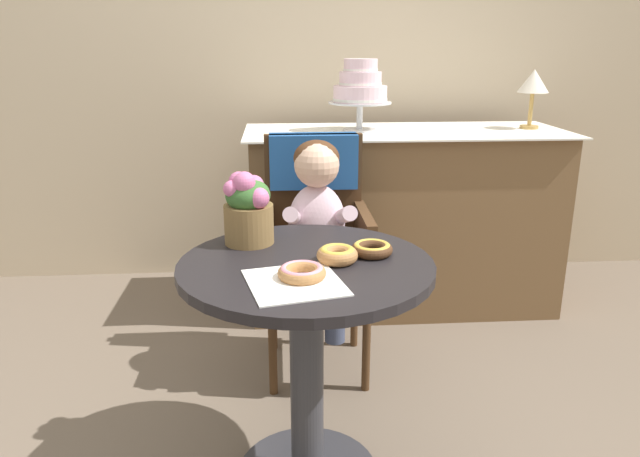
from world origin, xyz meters
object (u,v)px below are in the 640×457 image
Objects in this scene: flower_vase at (248,206)px; wicker_chair at (315,215)px; table_lamp at (533,84)px; seated_child at (317,216)px; donut_side at (372,248)px; donut_mid at (337,254)px; donut_front at (302,272)px; cafe_table at (307,330)px; tiered_cake_stand at (360,88)px.

wicker_chair is at bearing 67.54° from flower_vase.
flower_vase is at bearing -139.48° from table_lamp.
donut_side is at bearing -77.69° from seated_child.
donut_mid is 0.12m from donut_side.
wicker_chair is 3.35× the size of table_lamp.
flower_vase is (-0.25, 0.19, 0.09)m from donut_mid.
donut_front is at bearing -102.38° from wicker_chair.
flower_vase is (-0.16, 0.18, 0.33)m from cafe_table.
flower_vase is (-0.15, 0.30, 0.10)m from donut_front.
donut_mid is at bearing -36.51° from flower_vase.
flower_vase reaches higher than donut_mid.
donut_mid is at bearing -95.48° from wicker_chair.
donut_mid is (0.10, 0.12, 0.00)m from donut_front.
seated_child is 0.61m from donut_mid.
flower_vase is (-0.36, 0.13, 0.10)m from donut_side.
table_lamp reaches higher than donut_front.
wicker_chair is 2.84× the size of tiered_cake_stand.
tiered_cake_stand is at bearing 70.36° from seated_child.
flower_vase reaches higher than donut_front.
flower_vase is 1.25m from tiered_cake_stand.
tiered_cake_stand reaches higher than donut_side.
cafe_table is at bearing -102.07° from wicker_chair.
donut_mid reaches higher than donut_front.
seated_child is 0.73m from donut_front.
donut_mid is 0.35× the size of tiered_cake_stand.
seated_child is (0.07, 0.60, 0.17)m from cafe_table.
tiered_cake_stand is (0.24, 1.31, 0.36)m from donut_mid.
donut_side is at bearing -127.51° from table_lamp.
cafe_table is 6.01× the size of donut_side.
table_lamp is at bearing 48.43° from cafe_table.
wicker_chair is at bearing 91.10° from donut_mid.
seated_child reaches higher than donut_mid.
table_lamp is (1.10, 0.73, 0.44)m from seated_child.
seated_child is at bearing 102.31° from donut_side.
donut_front is 1.05× the size of donut_side.
seated_child is (0.00, -0.16, 0.04)m from wicker_chair.
wicker_chair is 0.76m from tiered_cake_stand.
donut_side is (0.11, 0.05, -0.00)m from donut_mid.
donut_mid is 0.97× the size of donut_side.
donut_front is at bearing -103.41° from tiered_cake_stand.
tiered_cake_stand is at bearing 76.59° from donut_front.
table_lamp is (1.17, 1.32, 0.61)m from cafe_table.
table_lamp reaches higher than donut_mid.
wicker_chair is 4.19× the size of flower_vase.
cafe_table is at bearing -166.78° from donut_side.
donut_front is at bearing -97.70° from cafe_table.
seated_child is 2.55× the size of table_lamp.
donut_side is 0.36× the size of tiered_cake_stand.
tiered_cake_stand is (0.25, 0.70, 0.42)m from seated_child.
tiered_cake_stand is at bearing -178.45° from table_lamp.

